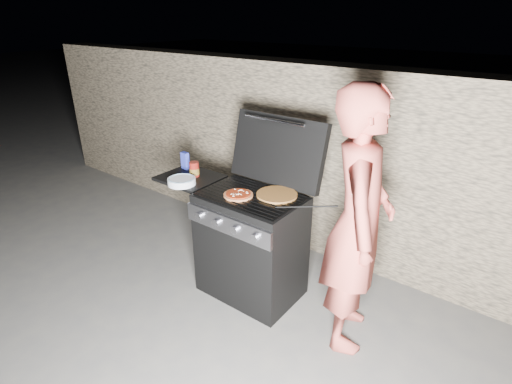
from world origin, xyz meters
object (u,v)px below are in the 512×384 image
Objects in this scene: gas_grill at (228,236)px; pizza_topped at (238,194)px; person at (358,224)px; sauce_jar at (194,169)px.

pizza_topped reaches higher than gas_grill.
pizza_topped is 0.12× the size of person.
person reaches higher than gas_grill.
sauce_jar reaches higher than pizza_topped.
sauce_jar is 0.07× the size of person.
pizza_topped is 0.59m from sauce_jar.
sauce_jar is 1.51m from person.
sauce_jar reaches higher than gas_grill.
gas_grill is 5.87× the size of pizza_topped.
person is at bearing 7.23° from pizza_topped.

